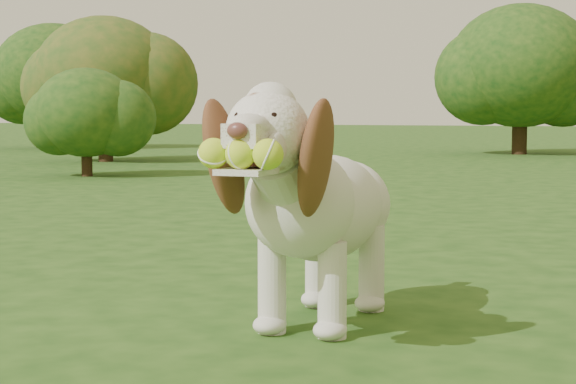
% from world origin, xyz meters
% --- Properties ---
extents(ground, '(80.00, 80.00, 0.00)m').
position_xyz_m(ground, '(0.00, 0.00, 0.00)').
color(ground, '#1C4112').
rests_on(ground, ground).
extents(dog, '(0.42, 1.22, 0.80)m').
position_xyz_m(dog, '(0.49, 0.39, 0.42)').
color(dog, silver).
rests_on(dog, ground).
extents(shrub_a, '(1.12, 1.12, 1.16)m').
position_xyz_m(shrub_a, '(-4.10, 6.32, 0.68)').
color(shrub_a, '#382314').
rests_on(shrub_a, ground).
extents(shrub_i, '(2.30, 2.30, 2.38)m').
position_xyz_m(shrub_i, '(-0.37, 13.10, 1.40)').
color(shrub_i, '#382314').
rests_on(shrub_i, ground).
extents(shrub_g, '(2.20, 2.20, 2.28)m').
position_xyz_m(shrub_g, '(-8.65, 12.51, 1.34)').
color(shrub_g, '#382314').
rests_on(shrub_g, ground).
extents(shrub_e, '(1.92, 1.92, 1.99)m').
position_xyz_m(shrub_e, '(-5.44, 8.94, 1.17)').
color(shrub_e, '#382314').
rests_on(shrub_e, ground).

